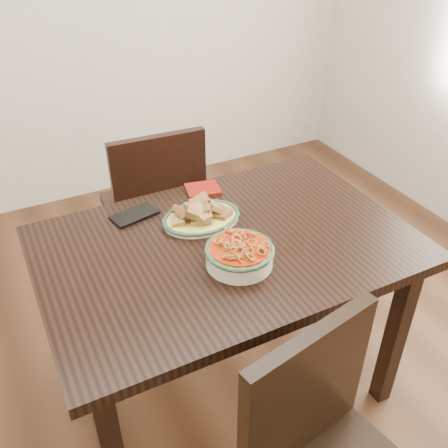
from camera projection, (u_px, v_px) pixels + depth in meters
name	position (u px, v px, depth m)	size (l,w,h in m)	color
floor	(227.00, 367.00, 2.18)	(3.50, 3.50, 0.00)	#371F11
dining_table	(227.00, 263.00, 1.73)	(1.25, 0.83, 0.75)	black
chair_far	(156.00, 204.00, 2.35)	(0.44, 0.44, 0.89)	black
fish_plate	(201.00, 210.00, 1.76)	(0.28, 0.22, 0.11)	#F0E9CB
noodle_bowl	(239.00, 253.00, 1.56)	(0.22, 0.22, 0.08)	beige
smartphone	(135.00, 215.00, 1.81)	(0.16, 0.09, 0.01)	black
napkin	(203.00, 189.00, 1.96)	(0.13, 0.11, 0.01)	maroon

